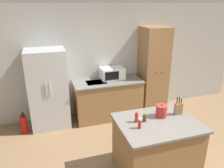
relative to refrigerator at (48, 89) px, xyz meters
The scene contains 12 objects.
wall_back 1.53m from the refrigerator, 13.56° to the left, with size 7.20×0.06×2.60m.
refrigerator is the anchor object (origin of this frame).
back_counter 1.39m from the refrigerator, ahead, with size 1.58×0.70×0.91m.
pantry_cabinet 2.51m from the refrigerator, ahead, with size 0.61×0.61×2.09m.
kitchen_island 2.56m from the refrigerator, 53.21° to the right, with size 1.22×0.96×0.93m.
microwave 1.49m from the refrigerator, ahead, with size 0.54×0.39×0.27m.
knife_block 2.73m from the refrigerator, 44.63° to the right, with size 0.13×0.06×0.30m.
spice_bottle_tall_dark 2.37m from the refrigerator, 55.82° to the right, with size 0.06×0.06×0.12m.
spice_bottle_short_red 2.42m from the refrigerator, 60.77° to the right, with size 0.05×0.05×0.16m.
spice_bottle_amber_oil 2.28m from the refrigerator, 58.13° to the right, with size 0.05×0.05×0.16m.
kettle 2.51m from the refrigerator, 48.98° to the right, with size 0.18×0.18×0.21m.
fire_extinguisher 0.88m from the refrigerator, 163.15° to the right, with size 0.13×0.13×0.47m.
Camera 1 is at (-1.43, -2.57, 2.61)m, focal length 35.00 mm.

